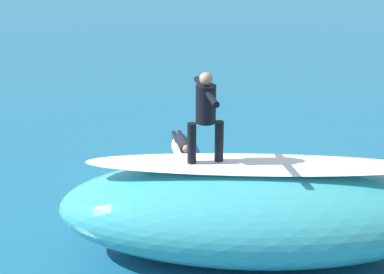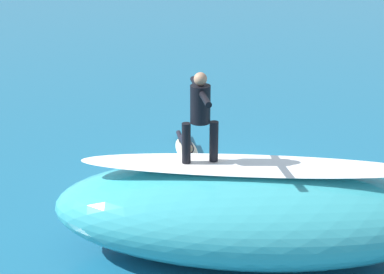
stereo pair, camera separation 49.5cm
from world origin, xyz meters
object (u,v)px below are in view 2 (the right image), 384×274
object	(u,v)px
surfboard_paddling	(187,150)
surfer_paddling	(186,142)
surfboard_riding	(200,164)
surfer_riding	(200,111)

from	to	relation	value
surfboard_paddling	surfer_paddling	world-z (taller)	surfer_paddling
surfer_paddling	surfboard_paddling	bearing A→B (deg)	0.00
surfboard_riding	surfboard_paddling	world-z (taller)	surfboard_riding
surfer_riding	surfboard_paddling	size ratio (longest dim) A/B	0.88
surfer_riding	surfboard_paddling	bearing A→B (deg)	-95.96
surfer_riding	surfboard_paddling	distance (m)	5.87
surfboard_paddling	surfer_riding	bearing A→B (deg)	-5.23
surfer_paddling	surfboard_riding	bearing A→B (deg)	-5.10
surfer_riding	surfboard_paddling	xyz separation A→B (m)	(-0.29, -5.12, -2.86)
surfer_paddling	surfer_riding	bearing A→B (deg)	-5.10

